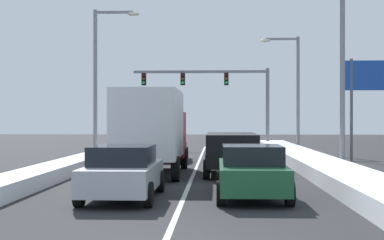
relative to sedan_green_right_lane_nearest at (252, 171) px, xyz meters
name	(u,v)px	position (x,y,z in m)	size (l,w,h in m)	color
ground_plane	(193,174)	(-1.94, 6.84, -0.76)	(120.00, 120.00, 0.00)	#28282B
lane_stripe_between_right_lane_and_center_lane	(197,167)	(-1.94, 10.39, -0.76)	(0.14, 39.07, 0.01)	silver
snow_bank_right_shoulder	(310,162)	(3.36, 10.39, -0.49)	(1.98, 39.07, 0.54)	white
snow_bank_left_shoulder	(85,161)	(-7.24, 10.39, -0.51)	(1.40, 39.07, 0.51)	white
sedan_green_right_lane_nearest	(252,171)	(0.00, 0.00, 0.00)	(2.00, 4.50, 1.51)	#1E5633
suv_black_right_lane_second	(231,150)	(-0.41, 6.68, 0.25)	(2.16, 4.90, 1.67)	black
sedan_navy_right_lane_third	(229,148)	(-0.38, 12.69, 0.00)	(2.00, 4.50, 1.51)	navy
sedan_silver_center_lane_nearest	(123,172)	(-3.62, -0.35, 0.00)	(2.00, 4.50, 1.51)	#B7BABF
box_truck_center_lane_second	(152,128)	(-3.60, 6.57, 1.14)	(2.53, 7.20, 3.36)	maroon
sedan_gray_center_lane_third	(168,146)	(-3.62, 14.62, 0.00)	(2.00, 4.50, 1.51)	slate
traffic_light_gantry	(220,87)	(-0.76, 28.14, 3.96)	(10.60, 0.47, 6.20)	slate
street_lamp_right_near	(381,23)	(4.07, 1.51, 4.45)	(2.66, 0.36, 8.79)	gray
street_lamp_right_mid	(334,53)	(4.10, 8.61, 4.36)	(2.66, 0.36, 8.62)	gray
street_lamp_right_far	(293,83)	(4.19, 22.82, 3.97)	(2.66, 0.36, 7.88)	gray
street_lamp_left_mid	(101,70)	(-7.60, 16.09, 4.31)	(2.66, 0.36, 8.52)	gray
roadside_sign_right	(370,86)	(7.26, 14.70, 3.25)	(3.20, 0.16, 5.50)	#59595B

